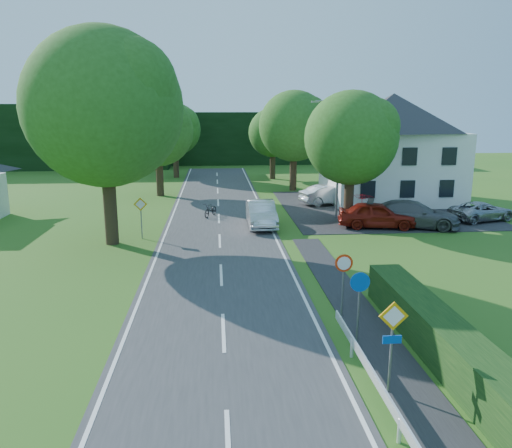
{
  "coord_description": "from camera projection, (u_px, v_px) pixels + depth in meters",
  "views": [
    {
      "loc": [
        -0.17,
        -3.58,
        7.34
      ],
      "look_at": [
        1.66,
        18.81,
        2.18
      ],
      "focal_mm": 35.0,
      "sensor_mm": 36.0,
      "label": 1
    }
  ],
  "objects": [
    {
      "name": "road",
      "position": [
        221.0,
        262.0,
        24.56
      ],
      "size": [
        7.0,
        80.0,
        0.04
      ],
      "primitive_type": "cube",
      "color": "#353537",
      "rests_on": "ground"
    },
    {
      "name": "parking_pad",
      "position": [
        376.0,
        208.0,
        38.13
      ],
      "size": [
        14.0,
        16.0,
        0.04
      ],
      "primitive_type": "cube",
      "color": "black",
      "rests_on": "ground"
    },
    {
      "name": "line_edge_left",
      "position": [
        154.0,
        263.0,
        24.29
      ],
      "size": [
        0.12,
        80.0,
        0.01
      ],
      "primitive_type": "cube",
      "color": "white",
      "rests_on": "road"
    },
    {
      "name": "line_edge_right",
      "position": [
        286.0,
        260.0,
        24.81
      ],
      "size": [
        0.12,
        80.0,
        0.01
      ],
      "primitive_type": "cube",
      "color": "white",
      "rests_on": "road"
    },
    {
      "name": "line_centre",
      "position": [
        221.0,
        261.0,
        24.55
      ],
      "size": [
        0.12,
        80.0,
        0.01
      ],
      "primitive_type": null,
      "color": "white",
      "rests_on": "road"
    },
    {
      "name": "tree_main",
      "position": [
        106.0,
        139.0,
        26.67
      ],
      "size": [
        9.4,
        9.4,
        11.64
      ],
      "primitive_type": null,
      "color": "#295419",
      "rests_on": "ground"
    },
    {
      "name": "tree_left_far",
      "position": [
        158.0,
        146.0,
        42.63
      ],
      "size": [
        7.0,
        7.0,
        8.58
      ],
      "primitive_type": null,
      "color": "#295419",
      "rests_on": "ground"
    },
    {
      "name": "tree_right_far",
      "position": [
        294.0,
        141.0,
        45.47
      ],
      "size": [
        7.4,
        7.4,
        9.09
      ],
      "primitive_type": null,
      "color": "#295419",
      "rests_on": "ground"
    },
    {
      "name": "tree_left_back",
      "position": [
        175.0,
        141.0,
        54.38
      ],
      "size": [
        6.6,
        6.6,
        8.07
      ],
      "primitive_type": null,
      "color": "#295419",
      "rests_on": "ground"
    },
    {
      "name": "tree_right_back",
      "position": [
        273.0,
        144.0,
        53.33
      ],
      "size": [
        6.2,
        6.2,
        7.56
      ],
      "primitive_type": null,
      "color": "#295419",
      "rests_on": "ground"
    },
    {
      "name": "tree_right_mid",
      "position": [
        350.0,
        158.0,
        32.04
      ],
      "size": [
        7.0,
        7.0,
        8.58
      ],
      "primitive_type": null,
      "color": "#295419",
      "rests_on": "ground"
    },
    {
      "name": "treeline_right",
      "position": [
        274.0,
        138.0,
        69.09
      ],
      "size": [
        30.0,
        5.0,
        7.0
      ],
      "primitive_type": "cube",
      "color": "black",
      "rests_on": "ground"
    },
    {
      "name": "house_white",
      "position": [
        391.0,
        147.0,
        40.22
      ],
      "size": [
        10.6,
        8.4,
        8.6
      ],
      "color": "white",
      "rests_on": "ground"
    },
    {
      "name": "streetlight",
      "position": [
        336.0,
        153.0,
        33.91
      ],
      "size": [
        2.03,
        0.18,
        8.0
      ],
      "color": "slate",
      "rests_on": "ground"
    },
    {
      "name": "sign_priority_right",
      "position": [
        393.0,
        330.0,
        12.82
      ],
      "size": [
        0.78,
        0.09,
        2.59
      ],
      "color": "slate",
      "rests_on": "ground"
    },
    {
      "name": "sign_roundabout",
      "position": [
        359.0,
        293.0,
        15.77
      ],
      "size": [
        0.64,
        0.08,
        2.37
      ],
      "color": "slate",
      "rests_on": "ground"
    },
    {
      "name": "sign_speed_limit",
      "position": [
        344.0,
        271.0,
        17.68
      ],
      "size": [
        0.64,
        0.11,
        2.37
      ],
      "color": "slate",
      "rests_on": "ground"
    },
    {
      "name": "sign_priority_left",
      "position": [
        141.0,
        210.0,
        28.66
      ],
      "size": [
        0.78,
        0.09,
        2.44
      ],
      "color": "slate",
      "rests_on": "ground"
    },
    {
      "name": "moving_car",
      "position": [
        261.0,
        214.0,
        31.89
      ],
      "size": [
        1.73,
        4.92,
        1.62
      ],
      "primitive_type": "imported",
      "rotation": [
        0.0,
        0.0,
        0.0
      ],
      "color": "silver",
      "rests_on": "road"
    },
    {
      "name": "motorcycle",
      "position": [
        211.0,
        210.0,
        34.81
      ],
      "size": [
        1.32,
        1.9,
        0.95
      ],
      "primitive_type": "imported",
      "rotation": [
        0.0,
        0.0,
        -0.43
      ],
      "color": "black",
      "rests_on": "road"
    },
    {
      "name": "parked_car_red",
      "position": [
        377.0,
        215.0,
        31.48
      ],
      "size": [
        5.09,
        2.77,
        1.64
      ],
      "primitive_type": "imported",
      "rotation": [
        0.0,
        0.0,
        1.39
      ],
      "color": "maroon",
      "rests_on": "parking_pad"
    },
    {
      "name": "parked_car_silver_a",
      "position": [
        329.0,
        195.0,
        39.22
      ],
      "size": [
        4.89,
        2.82,
        1.52
      ],
      "primitive_type": "imported",
      "rotation": [
        0.0,
        0.0,
        1.85
      ],
      "color": "silver",
      "rests_on": "parking_pad"
    },
    {
      "name": "parked_car_grey",
      "position": [
        413.0,
        214.0,
        31.65
      ],
      "size": [
        6.15,
        4.13,
        1.65
      ],
      "primitive_type": "imported",
      "rotation": [
        0.0,
        0.0,
        1.22
      ],
      "color": "#515156",
      "rests_on": "parking_pad"
    },
    {
      "name": "parked_car_silver_b",
      "position": [
        482.0,
        211.0,
        33.58
      ],
      "size": [
        4.94,
        3.3,
        1.26
      ],
      "primitive_type": "imported",
      "rotation": [
        0.0,
        0.0,
        1.86
      ],
      "color": "#A3A2A9",
      "rests_on": "parking_pad"
    },
    {
      "name": "parasol",
      "position": [
        362.0,
        206.0,
        34.37
      ],
      "size": [
        1.99,
        2.03,
        1.68
      ],
      "primitive_type": "imported",
      "rotation": [
        0.0,
        0.0,
        0.09
      ],
      "color": "red",
      "rests_on": "parking_pad"
    }
  ]
}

